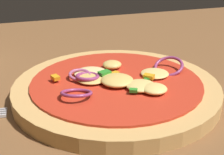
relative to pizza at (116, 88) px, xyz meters
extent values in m
cube|color=brown|center=(-0.04, 0.02, -0.03)|extent=(1.39, 0.90, 0.04)
cylinder|color=tan|center=(0.00, 0.00, 0.00)|extent=(0.29, 0.29, 0.02)
cylinder|color=red|center=(0.00, 0.00, 0.01)|extent=(0.24, 0.24, 0.00)
ellipsoid|color=#EFCC72|center=(0.06, 0.00, 0.01)|extent=(0.04, 0.04, 0.01)
ellipsoid|color=#F4DB8E|center=(-0.03, 0.03, 0.01)|extent=(0.05, 0.05, 0.01)
ellipsoid|color=#E5BC60|center=(-0.03, 0.01, 0.01)|extent=(0.04, 0.04, 0.01)
ellipsoid|color=#E5BC60|center=(0.01, 0.05, 0.02)|extent=(0.03, 0.03, 0.01)
ellipsoid|color=#EFCC72|center=(0.02, -0.03, 0.02)|extent=(0.04, 0.04, 0.01)
ellipsoid|color=#EFCC72|center=(0.04, -0.05, 0.02)|extent=(0.03, 0.03, 0.01)
ellipsoid|color=#E5BC60|center=(0.00, -0.01, 0.02)|extent=(0.04, 0.04, 0.01)
torus|color=#93386B|center=(0.09, 0.01, 0.02)|extent=(0.06, 0.06, 0.02)
torus|color=#B25984|center=(-0.05, 0.03, 0.02)|extent=(0.04, 0.04, 0.01)
torus|color=#93386B|center=(-0.04, 0.01, 0.02)|extent=(0.05, 0.05, 0.01)
torus|color=#93386B|center=(-0.06, -0.03, 0.02)|extent=(0.05, 0.05, 0.01)
cube|color=orange|center=(0.00, 0.01, 0.02)|extent=(0.01, 0.01, 0.00)
cube|color=#2D8C28|center=(-0.01, 0.01, 0.02)|extent=(0.02, 0.02, 0.01)
cube|color=orange|center=(-0.08, 0.03, 0.02)|extent=(0.01, 0.01, 0.01)
cube|color=#2D8C28|center=(0.04, -0.01, 0.02)|extent=(0.01, 0.01, 0.00)
cube|color=orange|center=(0.04, -0.01, 0.02)|extent=(0.02, 0.02, 0.01)
cube|color=#2D8C28|center=(0.01, -0.05, 0.02)|extent=(0.01, 0.01, 0.00)
camera|label=1|loc=(-0.14, -0.41, 0.20)|focal=54.76mm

